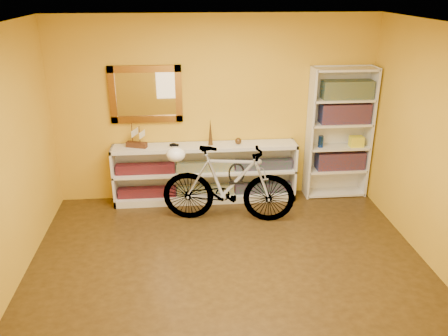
{
  "coord_description": "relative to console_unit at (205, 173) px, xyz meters",
  "views": [
    {
      "loc": [
        -0.46,
        -4.27,
        2.98
      ],
      "look_at": [
        0.0,
        0.7,
        0.95
      ],
      "focal_mm": 36.96,
      "sensor_mm": 36.0,
      "label": 1
    }
  ],
  "objects": [
    {
      "name": "bronze_ornament",
      "position": [
        0.08,
        0.0,
        0.61
      ],
      "size": [
        0.06,
        0.06,
        0.38
      ],
      "primitive_type": "cone",
      "color": "#51371B",
      "rests_on": "console_unit"
    },
    {
      "name": "book_row_a",
      "position": [
        1.98,
        0.03,
        0.12
      ],
      "size": [
        0.7,
        0.22,
        0.26
      ],
      "primitive_type": "cube",
      "color": "maroon",
      "rests_on": "bookcase"
    },
    {
      "name": "bookcase",
      "position": [
        1.93,
        0.03,
        0.52
      ],
      "size": [
        0.9,
        0.3,
        1.9
      ],
      "primitive_type": null,
      "color": "silver",
      "rests_on": "floor"
    },
    {
      "name": "cd_row_lower",
      "position": [
        0.0,
        -0.02,
        -0.26
      ],
      "size": [
        2.5,
        0.13,
        0.14
      ],
      "primitive_type": "cube",
      "color": "black",
      "rests_on": "console_unit"
    },
    {
      "name": "book_row_c",
      "position": [
        1.98,
        0.03,
        1.16
      ],
      "size": [
        0.7,
        0.22,
        0.25
      ],
      "primitive_type": "cube",
      "color": "navy",
      "rests_on": "bookcase"
    },
    {
      "name": "decorative_orb",
      "position": [
        0.47,
        0.0,
        0.47
      ],
      "size": [
        0.09,
        0.09,
        0.09
      ],
      "primitive_type": "sphere",
      "color": "#51371B",
      "rests_on": "console_unit"
    },
    {
      "name": "u_lock",
      "position": [
        0.37,
        -0.65,
        0.25
      ],
      "size": [
        0.21,
        0.02,
        0.21
      ],
      "primitive_type": "torus",
      "rotation": [
        1.57,
        0.0,
        0.0
      ],
      "color": "black",
      "rests_on": "bicycle"
    },
    {
      "name": "red_tin",
      "position": [
        1.73,
        0.06,
        1.13
      ],
      "size": [
        0.18,
        0.18,
        0.18
      ],
      "primitive_type": "cube",
      "rotation": [
        0.0,
        0.0,
        -0.28
      ],
      "color": "maroon",
      "rests_on": "bookcase"
    },
    {
      "name": "back_wall",
      "position": [
        0.17,
        0.19,
        0.88
      ],
      "size": [
        4.5,
        0.01,
        2.6
      ],
      "primitive_type": "cube",
      "color": "gold",
      "rests_on": "ground"
    },
    {
      "name": "floor",
      "position": [
        0.17,
        -1.81,
        -0.43
      ],
      "size": [
        4.5,
        4.0,
        0.01
      ],
      "primitive_type": "cube",
      "color": "#31210D",
      "rests_on": "ground"
    },
    {
      "name": "cd_row_upper",
      "position": [
        0.0,
        -0.02,
        0.11
      ],
      "size": [
        2.5,
        0.13,
        0.14
      ],
      "primitive_type": "cube",
      "color": "#1C557E",
      "rests_on": "console_unit"
    },
    {
      "name": "helmet",
      "position": [
        -0.4,
        -0.52,
        0.49
      ],
      "size": [
        0.25,
        0.24,
        0.19
      ],
      "primitive_type": "ellipsoid",
      "color": "white",
      "rests_on": "bicycle"
    },
    {
      "name": "travel_mug",
      "position": [
        1.66,
        0.01,
        0.42
      ],
      "size": [
        0.07,
        0.07,
        0.17
      ],
      "primitive_type": "cylinder",
      "color": "navy",
      "rests_on": "bookcase"
    },
    {
      "name": "model_ship",
      "position": [
        -0.94,
        0.0,
        0.6
      ],
      "size": [
        0.31,
        0.2,
        0.34
      ],
      "primitive_type": null,
      "rotation": [
        0.0,
        0.0,
        -0.35
      ],
      "color": "#3C1F11",
      "rests_on": "console_unit"
    },
    {
      "name": "ceiling",
      "position": [
        0.17,
        -1.81,
        2.18
      ],
      "size": [
        4.5,
        4.0,
        0.01
      ],
      "primitive_type": "cube",
      "color": "silver",
      "rests_on": "ground"
    },
    {
      "name": "toy_car",
      "position": [
        -0.42,
        0.0,
        0.43
      ],
      "size": [
        0.0,
        0.0,
        0.0
      ],
      "primitive_type": "imported",
      "rotation": [
        0.0,
        0.0,
        1.58
      ],
      "color": "black",
      "rests_on": "console_unit"
    },
    {
      "name": "console_unit",
      "position": [
        0.0,
        0.0,
        0.0
      ],
      "size": [
        2.6,
        0.35,
        0.85
      ],
      "primitive_type": null,
      "color": "silver",
      "rests_on": "floor"
    },
    {
      "name": "book_row_b",
      "position": [
        1.98,
        0.03,
        0.83
      ],
      "size": [
        0.7,
        0.22,
        0.28
      ],
      "primitive_type": "cube",
      "color": "maroon",
      "rests_on": "bookcase"
    },
    {
      "name": "gilt_mirror",
      "position": [
        -0.78,
        0.15,
        1.12
      ],
      "size": [
        0.98,
        0.06,
        0.78
      ],
      "primitive_type": "cube",
      "color": "brown",
      "rests_on": "back_wall"
    },
    {
      "name": "wall_socket",
      "position": [
        1.07,
        0.17,
        -0.17
      ],
      "size": [
        0.09,
        0.02,
        0.09
      ],
      "primitive_type": "cube",
      "color": "silver",
      "rests_on": "back_wall"
    },
    {
      "name": "right_wall",
      "position": [
        2.42,
        -1.81,
        0.88
      ],
      "size": [
        0.01,
        4.0,
        2.6
      ],
      "primitive_type": "cube",
      "color": "gold",
      "rests_on": "ground"
    },
    {
      "name": "bicycle",
      "position": [
        0.27,
        -0.63,
        0.1
      ],
      "size": [
        0.73,
        1.82,
        1.04
      ],
      "primitive_type": "imported",
      "rotation": [
        0.0,
        0.0,
        1.41
      ],
      "color": "silver",
      "rests_on": "floor"
    },
    {
      "name": "yellow_bag",
      "position": [
        2.18,
        -0.01,
        0.41
      ],
      "size": [
        0.19,
        0.13,
        0.15
      ],
      "primitive_type": "cube",
      "rotation": [
        0.0,
        0.0,
        -0.0
      ],
      "color": "yellow",
      "rests_on": "bookcase"
    }
  ]
}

